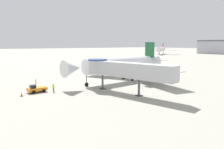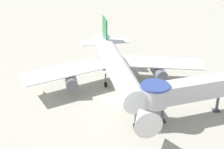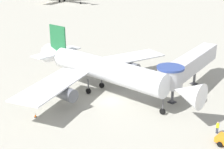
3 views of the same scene
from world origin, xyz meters
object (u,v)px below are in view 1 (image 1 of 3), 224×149
(main_airplane, at_px, (123,65))
(ground_crew_wing_walker, at_px, (53,87))
(ground_crew_marshaller, at_px, (36,82))
(jet_bridge, at_px, (121,69))
(background_jet_red_tail, at_px, (161,49))
(traffic_cone_port_wing, at_px, (98,74))
(pushback_tug_orange, at_px, (37,89))
(traffic_cone_apron_front, at_px, (22,94))

(main_airplane, xyz_separation_m, ground_crew_wing_walker, (2.32, -19.50, -3.27))
(main_airplane, bearing_deg, ground_crew_marshaller, -111.27)
(jet_bridge, height_order, background_jet_red_tail, background_jet_red_tail)
(traffic_cone_port_wing, bearing_deg, ground_crew_wing_walker, -52.96)
(background_jet_red_tail, bearing_deg, pushback_tug_orange, -88.94)
(ground_crew_wing_walker, height_order, background_jet_red_tail, background_jet_red_tail)
(pushback_tug_orange, bearing_deg, ground_crew_wing_walker, 59.11)
(main_airplane, distance_m, jet_bridge, 13.79)
(pushback_tug_orange, distance_m, background_jet_red_tail, 167.45)
(jet_bridge, bearing_deg, ground_crew_wing_walker, -140.34)
(main_airplane, height_order, jet_bridge, main_airplane)
(main_airplane, bearing_deg, traffic_cone_apron_front, -91.17)
(jet_bridge, distance_m, ground_crew_wing_walker, 14.07)
(pushback_tug_orange, relative_size, ground_crew_wing_walker, 2.21)
(traffic_cone_port_wing, xyz_separation_m, ground_crew_marshaller, (7.22, -21.01, 0.66))
(main_airplane, distance_m, ground_crew_marshaller, 21.63)
(background_jet_red_tail, bearing_deg, jet_bridge, -83.37)
(main_airplane, relative_size, pushback_tug_orange, 8.81)
(ground_crew_marshaller, bearing_deg, traffic_cone_apron_front, 155.93)
(main_airplane, distance_m, pushback_tug_orange, 22.67)
(traffic_cone_apron_front, height_order, background_jet_red_tail, background_jet_red_tail)
(ground_crew_wing_walker, bearing_deg, ground_crew_marshaller, 90.00)
(jet_bridge, xyz_separation_m, background_jet_red_tail, (-102.24, 125.99, -0.10))
(main_airplane, relative_size, traffic_cone_apron_front, 39.05)
(ground_crew_marshaller, bearing_deg, ground_crew_wing_walker, -163.18)
(jet_bridge, relative_size, pushback_tug_orange, 5.36)
(traffic_cone_port_wing, bearing_deg, jet_bridge, -21.32)
(traffic_cone_apron_front, distance_m, background_jet_red_tail, 171.06)
(traffic_cone_apron_front, relative_size, ground_crew_wing_walker, 0.50)
(main_airplane, height_order, pushback_tug_orange, main_airplane)
(ground_crew_wing_walker, distance_m, background_jet_red_tail, 165.91)
(traffic_cone_port_wing, xyz_separation_m, traffic_cone_apron_front, (15.07, -25.95, 0.10))
(main_airplane, xyz_separation_m, pushback_tug_orange, (0.78, -22.38, -3.55))
(ground_crew_wing_walker, bearing_deg, main_airplane, -1.90)
(pushback_tug_orange, height_order, traffic_cone_port_wing, pushback_tug_orange)
(ground_crew_marshaller, bearing_deg, jet_bridge, -135.30)
(traffic_cone_apron_front, bearing_deg, background_jet_red_tail, 123.35)
(traffic_cone_apron_front, xyz_separation_m, ground_crew_marshaller, (-7.85, 4.94, 0.56))
(ground_crew_wing_walker, bearing_deg, pushback_tug_orange, 143.21)
(jet_bridge, distance_m, traffic_cone_apron_front, 19.23)
(traffic_cone_apron_front, relative_size, background_jet_red_tail, 0.03)
(traffic_cone_port_wing, distance_m, ground_crew_marshaller, 22.23)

